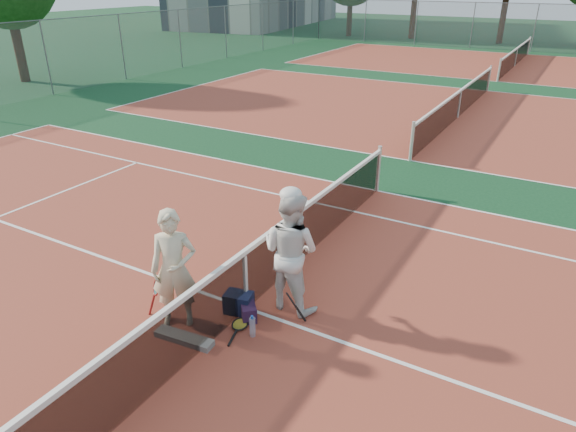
% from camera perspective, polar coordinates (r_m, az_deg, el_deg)
% --- Properties ---
extents(ground, '(130.00, 130.00, 0.00)m').
position_cam_1_polar(ground, '(8.00, -4.61, -10.20)').
color(ground, '#0E361C').
rests_on(ground, ground).
extents(court_main, '(23.77, 10.97, 0.01)m').
position_cam_1_polar(court_main, '(8.00, -4.62, -10.19)').
color(court_main, maroon).
rests_on(court_main, ground).
extents(court_far_a, '(23.77, 10.97, 0.01)m').
position_cam_1_polar(court_far_a, '(19.75, 18.31, 10.35)').
color(court_far_a, maroon).
rests_on(court_far_a, ground).
extents(court_far_b, '(23.77, 10.97, 0.01)m').
position_cam_1_polar(court_far_b, '(32.87, 23.86, 15.00)').
color(court_far_b, maroon).
rests_on(court_far_b, ground).
extents(net_main, '(0.10, 10.98, 1.02)m').
position_cam_1_polar(net_main, '(7.72, -4.75, -7.11)').
color(net_main, black).
rests_on(net_main, ground).
extents(net_far_a, '(0.10, 10.98, 1.02)m').
position_cam_1_polar(net_far_a, '(19.64, 18.51, 11.77)').
color(net_far_a, black).
rests_on(net_far_a, ground).
extents(net_far_b, '(0.10, 10.98, 1.02)m').
position_cam_1_polar(net_far_b, '(32.80, 24.01, 15.87)').
color(net_far_b, black).
rests_on(net_far_b, ground).
extents(fence_back, '(32.00, 0.06, 3.00)m').
position_cam_1_polar(fence_back, '(39.63, 25.73, 18.29)').
color(fence_back, slate).
rests_on(fence_back, ground).
extents(player_a, '(0.78, 0.71, 1.79)m').
position_cam_1_polar(player_a, '(7.39, -12.53, -5.78)').
color(player_a, beige).
rests_on(player_a, ground).
extents(player_b, '(0.98, 0.79, 1.89)m').
position_cam_1_polar(player_b, '(7.56, 0.30, -3.92)').
color(player_b, silver).
rests_on(player_b, ground).
extents(racket_red, '(0.35, 0.34, 0.58)m').
position_cam_1_polar(racket_red, '(7.99, -14.27, -8.58)').
color(racket_red, maroon).
rests_on(racket_red, ground).
extents(racket_black_held, '(0.40, 0.41, 0.54)m').
position_cam_1_polar(racket_black_held, '(7.49, 0.39, -10.30)').
color(racket_black_held, black).
rests_on(racket_black_held, ground).
extents(racket_spare, '(0.41, 0.65, 0.06)m').
position_cam_1_polar(racket_spare, '(7.63, -5.35, -11.93)').
color(racket_spare, black).
rests_on(racket_spare, ground).
extents(sports_bag_navy, '(0.46, 0.36, 0.32)m').
position_cam_1_polar(sports_bag_navy, '(7.86, -5.50, -9.56)').
color(sports_bag_navy, black).
rests_on(sports_bag_navy, ground).
extents(sports_bag_purple, '(0.36, 0.36, 0.24)m').
position_cam_1_polar(sports_bag_purple, '(7.71, -4.41, -10.61)').
color(sports_bag_purple, '#24112D').
rests_on(sports_bag_purple, ground).
extents(net_cover_canvas, '(0.90, 0.29, 0.09)m').
position_cam_1_polar(net_cover_canvas, '(7.47, -11.48, -13.18)').
color(net_cover_canvas, '#68635E').
rests_on(net_cover_canvas, ground).
extents(water_bottle, '(0.09, 0.09, 0.30)m').
position_cam_1_polar(water_bottle, '(7.38, -3.97, -12.21)').
color(water_bottle, '#ACBFDA').
rests_on(water_bottle, ground).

